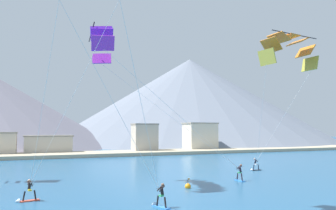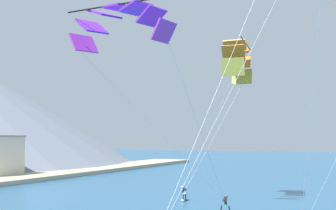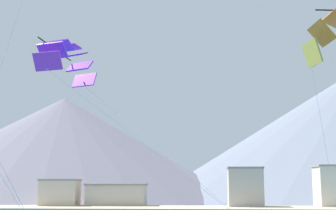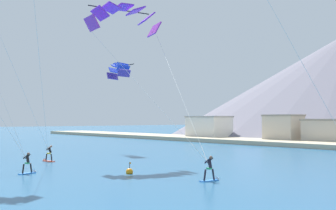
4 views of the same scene
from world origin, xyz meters
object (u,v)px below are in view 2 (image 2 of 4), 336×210
at_px(kitesurfer_near_trail, 183,197).
at_px(parafoil_kite_near_trail, 237,57).
at_px(kitesurfer_mid_center, 223,208).
at_px(parafoil_kite_mid_center, 121,22).

height_order(kitesurfer_near_trail, parafoil_kite_near_trail, parafoil_kite_near_trail).
distance_m(kitesurfer_mid_center, parafoil_kite_near_trail, 16.71).
xyz_separation_m(kitesurfer_near_trail, parafoil_kite_mid_center, (-21.19, -4.18, 13.62)).
xyz_separation_m(kitesurfer_near_trail, parafoil_kite_near_trail, (1.05, -5.74, 14.77)).
relative_size(kitesurfer_near_trail, parafoil_kite_near_trail, 0.11).
xyz_separation_m(kitesurfer_near_trail, kitesurfer_mid_center, (-6.93, -6.49, 0.10)).
bearing_deg(parafoil_kite_near_trail, parafoil_kite_mid_center, 175.99).
distance_m(kitesurfer_near_trail, parafoil_kite_near_trail, 15.88).
relative_size(kitesurfer_mid_center, parafoil_kite_mid_center, 0.12).
bearing_deg(kitesurfer_mid_center, parafoil_kite_mid_center, 170.81).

